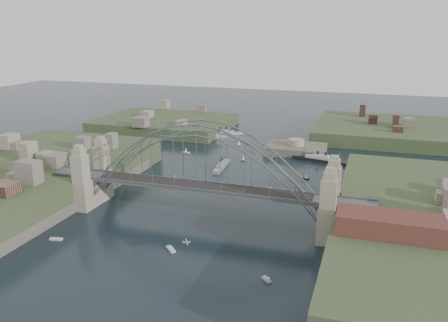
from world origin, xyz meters
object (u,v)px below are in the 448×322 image
(bridge, at_px, (201,171))
(ocean_liner, at_px, (321,160))
(naval_cruiser_near, at_px, (222,166))
(naval_cruiser_far, at_px, (224,135))
(wharf_shed, at_px, (389,225))
(fort_island, at_px, (296,154))

(bridge, xyz_separation_m, ocean_liner, (22.79, 60.41, -11.52))
(naval_cruiser_near, relative_size, ocean_liner, 0.73)
(naval_cruiser_far, bearing_deg, wharf_shed, -56.45)
(fort_island, relative_size, wharf_shed, 1.10)
(naval_cruiser_near, distance_m, ocean_liner, 36.46)
(bridge, height_order, naval_cruiser_far, bridge)
(ocean_liner, bearing_deg, wharf_shed, -74.09)
(fort_island, xyz_separation_m, naval_cruiser_near, (-20.97, -27.49, 1.06))
(naval_cruiser_far, height_order, ocean_liner, naval_cruiser_far)
(naval_cruiser_far, xyz_separation_m, ocean_liner, (45.62, -26.36, -0.16))
(fort_island, height_order, ocean_liner, fort_island)
(bridge, height_order, fort_island, bridge)
(naval_cruiser_far, relative_size, ocean_liner, 0.69)
(naval_cruiser_far, distance_m, ocean_liner, 52.68)
(fort_island, distance_m, wharf_shed, 90.48)
(fort_island, relative_size, ocean_liner, 1.03)
(bridge, height_order, naval_cruiser_near, bridge)
(bridge, relative_size, naval_cruiser_near, 5.38)
(fort_island, xyz_separation_m, naval_cruiser_far, (-34.83, 16.77, 1.30))
(wharf_shed, bearing_deg, bridge, 162.35)
(fort_island, bearing_deg, bridge, -99.73)
(wharf_shed, distance_m, ocean_liner, 77.92)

